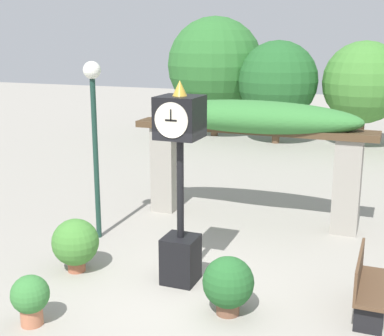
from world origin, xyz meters
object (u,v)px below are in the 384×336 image
at_px(potted_plant_near_right, 75,243).
at_px(lamp_post, 94,113).
at_px(potted_plant_near_left, 228,284).
at_px(potted_plant_far_left, 30,297).
at_px(park_bench, 367,286).
at_px(pedestal_clock, 180,181).

distance_m(potted_plant_near_right, lamp_post, 2.52).
xyz_separation_m(potted_plant_near_left, potted_plant_far_left, (-2.43, -1.26, -0.06)).
relative_size(potted_plant_far_left, park_bench, 0.53).
bearing_deg(potted_plant_far_left, pedestal_clock, 54.65).
relative_size(pedestal_clock, park_bench, 2.41).
height_order(potted_plant_near_right, park_bench, potted_plant_near_right).
xyz_separation_m(pedestal_clock, potted_plant_far_left, (-1.40, -1.98, -1.28)).
distance_m(potted_plant_far_left, lamp_post, 3.91).
bearing_deg(park_bench, potted_plant_far_left, 115.02).
height_order(pedestal_clock, potted_plant_far_left, pedestal_clock).
relative_size(potted_plant_near_right, lamp_post, 0.27).
bearing_deg(lamp_post, park_bench, -13.39).
bearing_deg(pedestal_clock, potted_plant_near_right, -171.27).
relative_size(pedestal_clock, potted_plant_near_left, 3.78).
bearing_deg(potted_plant_far_left, potted_plant_near_left, 27.51).
bearing_deg(potted_plant_near_left, park_bench, 21.56).
bearing_deg(park_bench, lamp_post, 76.61).
height_order(potted_plant_near_right, lamp_post, lamp_post).
height_order(potted_plant_near_left, potted_plant_far_left, potted_plant_near_left).
height_order(potted_plant_near_left, lamp_post, lamp_post).
bearing_deg(lamp_post, potted_plant_near_right, -72.81).
bearing_deg(pedestal_clock, potted_plant_near_left, -34.87).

